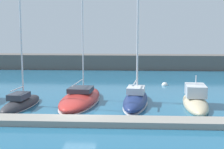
# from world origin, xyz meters

# --- Properties ---
(ground_plane) EXTENTS (120.00, 120.00, 0.00)m
(ground_plane) POSITION_xyz_m (0.00, 0.00, 0.00)
(ground_plane) COLOR #236084
(dock_pier) EXTENTS (44.90, 1.85, 0.43)m
(dock_pier) POSITION_xyz_m (0.00, -1.75, 0.21)
(dock_pier) COLOR gray
(dock_pier) RESTS_ON ground_plane
(breakwater_seawall) EXTENTS (108.00, 3.68, 2.41)m
(breakwater_seawall) POSITION_xyz_m (0.00, 29.92, 1.21)
(breakwater_seawall) COLOR #5B5651
(breakwater_seawall) RESTS_ON ground_plane
(sailboat_charcoal_fourth) EXTENTS (2.60, 6.61, 11.19)m
(sailboat_charcoal_fourth) POSITION_xyz_m (-5.39, 2.98, 0.33)
(sailboat_charcoal_fourth) COLOR #2D2D33
(sailboat_charcoal_fourth) RESTS_ON ground_plane
(sailboat_red_fifth) EXTENTS (3.84, 9.75, 18.49)m
(sailboat_red_fifth) POSITION_xyz_m (-0.60, 4.99, 0.37)
(sailboat_red_fifth) COLOR #B72D28
(sailboat_red_fifth) RESTS_ON ground_plane
(sailboat_navy_sixth) EXTENTS (2.94, 8.21, 17.87)m
(sailboat_navy_sixth) POSITION_xyz_m (4.38, 4.53, 0.55)
(sailboat_navy_sixth) COLOR navy
(sailboat_navy_sixth) RESTS_ON ground_plane
(motorboat_sand_seventh) EXTENTS (2.62, 7.83, 3.09)m
(motorboat_sand_seventh) POSITION_xyz_m (9.49, 4.14, 0.43)
(motorboat_sand_seventh) COLOR beige
(motorboat_sand_seventh) RESTS_ON ground_plane
(mooring_buoy_white) EXTENTS (0.73, 0.73, 0.73)m
(mooring_buoy_white) POSITION_xyz_m (7.98, 14.39, 0.00)
(mooring_buoy_white) COLOR white
(mooring_buoy_white) RESTS_ON ground_plane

